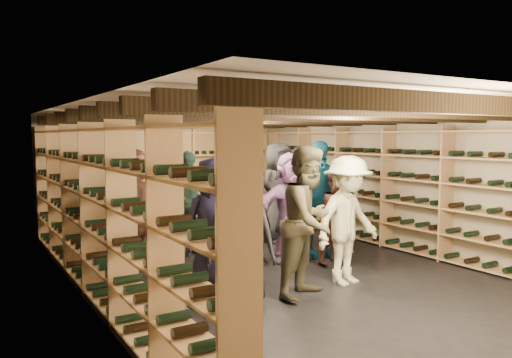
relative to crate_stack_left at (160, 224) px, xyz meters
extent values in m
plane|color=black|center=(0.96, -1.99, -0.42)|extent=(8.00, 8.00, 0.00)
cube|color=tan|center=(0.96, 2.01, 0.78)|extent=(5.50, 0.02, 2.40)
cube|color=tan|center=(-1.79, -1.99, 0.78)|extent=(0.02, 8.00, 2.40)
cube|color=tan|center=(3.71, -1.99, 0.78)|extent=(0.02, 8.00, 2.40)
cube|color=beige|center=(0.96, -1.99, 1.98)|extent=(5.50, 8.00, 0.01)
cube|color=black|center=(0.96, -5.49, 1.83)|extent=(5.40, 0.12, 0.18)
cube|color=black|center=(0.96, -4.61, 1.83)|extent=(5.40, 0.12, 0.18)
cube|color=black|center=(0.96, -3.74, 1.83)|extent=(5.40, 0.12, 0.18)
cube|color=black|center=(0.96, -2.86, 1.83)|extent=(5.40, 0.12, 0.18)
cube|color=black|center=(0.96, -1.99, 1.83)|extent=(5.40, 0.12, 0.18)
cube|color=black|center=(0.96, -1.11, 1.83)|extent=(5.40, 0.12, 0.18)
cube|color=black|center=(0.96, -0.24, 1.83)|extent=(5.40, 0.12, 0.18)
cube|color=black|center=(0.96, 0.64, 1.83)|extent=(5.40, 0.12, 0.18)
cube|color=black|center=(0.96, 1.51, 1.83)|extent=(5.40, 0.12, 0.18)
cube|color=tan|center=(-1.61, -1.99, 0.65)|extent=(0.32, 7.50, 2.15)
cube|color=tan|center=(3.53, -1.99, 0.65)|extent=(0.32, 7.50, 2.15)
cube|color=tan|center=(0.96, 1.84, 0.65)|extent=(4.70, 0.30, 2.15)
cube|color=tan|center=(0.00, 0.00, -0.34)|extent=(0.51, 0.35, 0.17)
cube|color=tan|center=(0.00, 0.00, -0.17)|extent=(0.51, 0.35, 0.17)
cube|color=tan|center=(0.00, 0.00, 0.00)|extent=(0.51, 0.35, 0.17)
cube|color=tan|center=(0.00, 0.00, 0.17)|extent=(0.51, 0.35, 0.17)
cube|color=tan|center=(0.00, 0.00, 0.34)|extent=(0.51, 0.35, 0.17)
cube|color=tan|center=(2.24, -0.69, -0.34)|extent=(0.51, 0.34, 0.17)
cube|color=tan|center=(2.24, -0.69, -0.17)|extent=(0.51, 0.34, 0.17)
cube|color=tan|center=(1.32, 0.93, -0.34)|extent=(0.55, 0.42, 0.17)
imported|color=black|center=(-0.32, -3.47, 0.40)|extent=(0.94, 0.77, 1.65)
imported|color=black|center=(0.90, -1.80, 0.42)|extent=(0.67, 0.48, 1.70)
imported|color=brown|center=(0.63, -3.50, 0.51)|extent=(1.12, 1.02, 1.87)
imported|color=beige|center=(1.37, -3.38, 0.44)|extent=(1.19, 0.79, 1.72)
imported|color=#13587B|center=(1.99, -1.95, 0.53)|extent=(1.20, 0.76, 1.90)
imported|color=brown|center=(-0.80, -1.01, 0.49)|extent=(1.78, 0.86, 1.84)
imported|color=#26254E|center=(-0.32, -2.81, 0.43)|extent=(0.87, 0.60, 1.72)
imported|color=gray|center=(2.54, -1.97, 0.36)|extent=(0.60, 0.41, 1.57)
imported|color=#432019|center=(1.96, -2.51, 0.31)|extent=(0.81, 0.68, 1.48)
imported|color=#B6AEA6|center=(0.80, -0.69, 0.36)|extent=(1.13, 0.81, 1.58)
imported|color=#274739|center=(0.23, -0.69, 0.44)|extent=(1.04, 0.50, 1.73)
imported|color=#84538A|center=(1.44, -1.97, 0.44)|extent=(1.60, 0.51, 1.73)
imported|color=#35373B|center=(2.07, -0.69, 0.50)|extent=(0.98, 0.71, 1.86)
camera|label=1|loc=(-3.07, -8.35, 1.55)|focal=35.00mm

